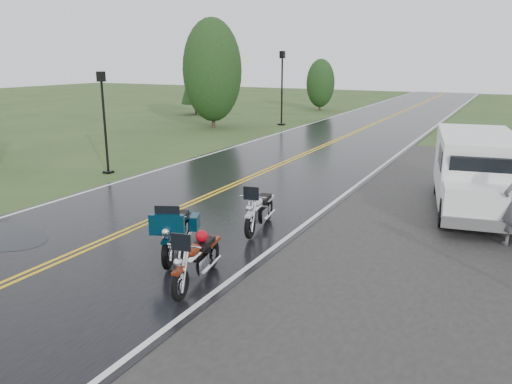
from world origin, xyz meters
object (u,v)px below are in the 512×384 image
(lamp_post_far_left, at_px, (282,88))
(motorcycle_red, at_px, (180,272))
(lamp_post_near_left, at_px, (105,123))
(van_white, at_px, (447,186))
(motorcycle_teal, at_px, (167,241))
(motorcycle_silver, at_px, (250,216))

(lamp_post_far_left, bearing_deg, motorcycle_red, -69.37)
(lamp_post_near_left, bearing_deg, van_white, -3.61)
(van_white, bearing_deg, lamp_post_far_left, 116.29)
(motorcycle_teal, distance_m, lamp_post_far_left, 23.71)
(motorcycle_silver, bearing_deg, motorcycle_red, -93.56)
(van_white, distance_m, lamp_post_near_left, 12.34)
(motorcycle_teal, xyz_separation_m, lamp_post_near_left, (-7.65, 6.31, 1.26))
(motorcycle_red, relative_size, motorcycle_silver, 0.98)
(motorcycle_teal, distance_m, van_white, 7.24)
(lamp_post_near_left, bearing_deg, motorcycle_silver, -25.45)
(motorcycle_silver, bearing_deg, van_white, 28.04)
(motorcycle_teal, relative_size, van_white, 0.40)
(motorcycle_silver, xyz_separation_m, lamp_post_near_left, (-8.30, 3.95, 1.30))
(motorcycle_teal, xyz_separation_m, van_white, (4.64, 5.54, 0.45))
(motorcycle_silver, bearing_deg, lamp_post_far_left, 102.37)
(lamp_post_far_left, bearing_deg, van_white, -53.61)
(lamp_post_near_left, xyz_separation_m, lamp_post_far_left, (-0.09, 16.03, 0.46))
(van_white, bearing_deg, motorcycle_red, -128.81)
(lamp_post_near_left, bearing_deg, motorcycle_red, -40.10)
(motorcycle_silver, relative_size, van_white, 0.37)
(motorcycle_red, xyz_separation_m, lamp_post_near_left, (-8.70, 7.33, 1.31))
(lamp_post_far_left, bearing_deg, motorcycle_silver, -67.22)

